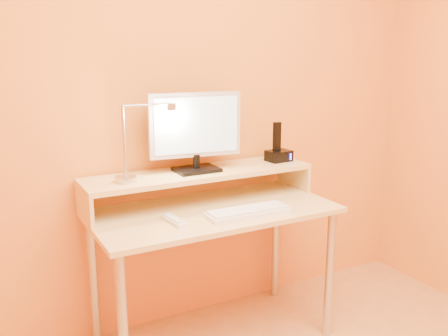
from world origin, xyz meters
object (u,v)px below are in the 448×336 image
lamp_base (126,179)px  remote_control (174,221)px  phone_dock (279,156)px  keyboard (248,213)px  mouse (268,206)px  monitor_panel (195,125)px

lamp_base → remote_control: size_ratio=0.57×
lamp_base → phone_dock: 0.89m
keyboard → remote_control: bearing=170.6°
mouse → remote_control: mouse is taller
monitor_panel → remote_control: size_ratio=2.72×
phone_dock → remote_control: size_ratio=0.75×
lamp_base → keyboard: lamp_base is taller
phone_dock → remote_control: (-0.74, -0.24, -0.18)m
lamp_base → phone_dock: bearing=1.9°
keyboard → mouse: size_ratio=4.35×
keyboard → mouse: bearing=15.0°
lamp_base → mouse: (0.64, -0.25, -0.16)m
keyboard → remote_control: 0.36m
mouse → remote_control: (-0.49, 0.04, -0.01)m
monitor_panel → mouse: 0.54m
lamp_base → remote_control: bearing=-55.1°
lamp_base → keyboard: 0.60m
remote_control → lamp_base: bearing=119.3°
phone_dock → mouse: size_ratio=1.38×
lamp_base → phone_dock: (0.89, 0.03, 0.02)m
monitor_panel → remote_control: bearing=-124.8°
phone_dock → keyboard: 0.53m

